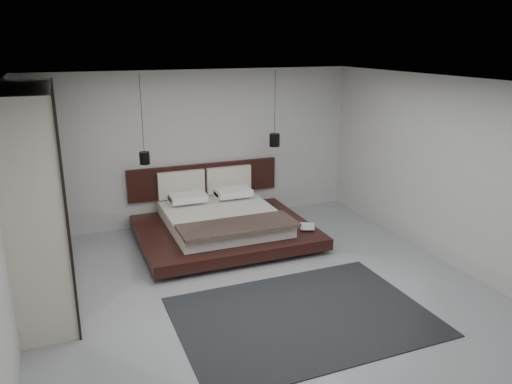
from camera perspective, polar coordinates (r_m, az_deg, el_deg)
name	(u,v)px	position (r m, az deg, el deg)	size (l,w,h in m)	color
floor	(259,287)	(7.05, 0.31, -10.82)	(6.00, 6.00, 0.00)	gray
ceiling	(259,82)	(6.26, 0.35, 12.50)	(6.00, 6.00, 0.00)	white
wall_back	(198,147)	(9.29, -6.65, 5.10)	(6.00, 6.00, 0.00)	#B0B0AE
wall_front	(404,295)	(4.10, 16.55, -11.17)	(6.00, 6.00, 0.00)	#B0B0AE
wall_left	(5,220)	(6.12, -26.74, -2.86)	(6.00, 6.00, 0.00)	#B0B0AE
wall_right	(441,170)	(8.10, 20.44, 2.39)	(6.00, 6.00, 0.00)	#B0B0AE
lattice_screen	(22,175)	(8.50, -25.15, 1.79)	(0.05, 0.90, 2.60)	black
bed	(222,222)	(8.60, -3.90, -3.47)	(2.85, 2.42, 1.09)	black
book_lower	(300,227)	(8.45, 5.10, -3.99)	(0.19, 0.26, 0.02)	#99724C
book_upper	(300,226)	(8.41, 5.08, -3.92)	(0.24, 0.32, 0.02)	#99724C
pendant_left	(145,158)	(8.45, -12.62, 3.86)	(0.17, 0.17, 1.48)	black
pendant_right	(275,140)	(9.07, 2.13, 5.98)	(0.19, 0.19, 1.36)	black
wardrobe	(37,194)	(7.03, -23.73, -0.24)	(0.66, 2.81, 2.76)	beige
rug	(303,316)	(6.40, 5.37, -13.96)	(3.07, 2.19, 0.01)	black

